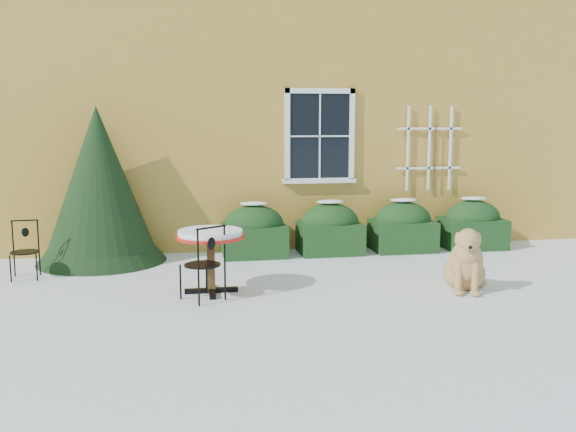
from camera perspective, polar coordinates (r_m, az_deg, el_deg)
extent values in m
plane|color=white|center=(8.39, 1.20, -7.12)|extent=(80.00, 80.00, 0.00)
cube|color=gold|center=(15.01, -4.07, 11.42)|extent=(12.00, 8.00, 6.00)
cube|color=black|center=(11.16, 2.82, 7.10)|extent=(1.05, 0.03, 1.45)
cube|color=white|center=(11.15, 2.86, 11.06)|extent=(1.23, 0.06, 0.09)
cube|color=white|center=(11.20, 2.80, 3.16)|extent=(1.23, 0.06, 0.09)
cube|color=white|center=(11.04, -0.08, 7.10)|extent=(0.09, 0.06, 1.63)
cube|color=white|center=(11.29, 5.68, 7.09)|extent=(0.09, 0.06, 1.63)
cube|color=white|center=(11.14, 2.84, 7.10)|extent=(0.02, 0.02, 1.45)
cube|color=white|center=(11.14, 2.84, 7.10)|extent=(1.05, 0.02, 0.02)
cube|color=white|center=(11.20, 2.80, 3.13)|extent=(1.29, 0.14, 0.07)
cube|color=white|center=(11.61, 10.60, 5.92)|extent=(0.04, 0.03, 1.50)
cube|color=white|center=(11.75, 12.44, 5.90)|extent=(0.04, 0.03, 1.50)
cube|color=white|center=(11.91, 14.23, 5.87)|extent=(0.04, 0.03, 1.50)
cube|color=white|center=(11.78, 12.38, 4.19)|extent=(1.20, 0.03, 0.04)
cube|color=white|center=(11.74, 12.49, 7.60)|extent=(1.20, 0.03, 0.04)
cylinder|color=#472D19|center=(11.78, 12.90, 5.16)|extent=(0.02, 0.02, 1.10)
cube|color=black|center=(10.74, -3.02, -2.17)|extent=(1.05, 0.80, 0.52)
ellipsoid|color=black|center=(10.69, -3.03, -0.80)|extent=(1.00, 0.72, 0.67)
ellipsoid|color=white|center=(10.64, -3.05, 1.12)|extent=(0.47, 0.32, 0.06)
cube|color=black|center=(10.97, 3.74, -1.95)|extent=(1.05, 0.80, 0.52)
ellipsoid|color=black|center=(10.92, 3.75, -0.60)|extent=(1.00, 0.72, 0.67)
ellipsoid|color=white|center=(10.87, 3.77, 1.28)|extent=(0.47, 0.32, 0.06)
cube|color=black|center=(11.34, 10.13, -1.71)|extent=(1.05, 0.80, 0.52)
ellipsoid|color=black|center=(11.30, 10.17, -0.41)|extent=(1.00, 0.72, 0.67)
ellipsoid|color=white|center=(11.25, 10.22, 1.41)|extent=(0.47, 0.32, 0.06)
cube|color=black|center=(11.85, 16.05, -1.47)|extent=(1.05, 0.80, 0.52)
ellipsoid|color=black|center=(11.81, 16.10, -0.22)|extent=(1.00, 0.72, 0.67)
ellipsoid|color=white|center=(11.76, 16.18, 1.52)|extent=(0.47, 0.32, 0.06)
cone|color=black|center=(10.68, -16.29, -0.76)|extent=(2.05, 2.05, 1.19)
cone|color=black|center=(10.60, -16.44, 2.69)|extent=(1.83, 1.83, 2.48)
cube|color=black|center=(8.60, -6.83, -6.57)|extent=(0.70, 0.08, 0.06)
cube|color=black|center=(8.60, -6.83, -6.57)|extent=(0.08, 0.70, 0.06)
cube|color=#54391D|center=(8.51, -6.87, -4.32)|extent=(0.10, 0.10, 0.76)
cylinder|color=red|center=(8.44, -6.92, -1.82)|extent=(0.91, 0.91, 0.04)
cylinder|color=white|center=(8.43, -6.92, -1.48)|extent=(0.84, 0.84, 0.07)
cylinder|color=black|center=(8.51, -7.26, -5.38)|extent=(0.02, 0.02, 0.45)
cylinder|color=black|center=(8.29, -9.54, -5.81)|extent=(0.02, 0.02, 0.45)
cylinder|color=black|center=(8.20, -5.61, -5.90)|extent=(0.02, 0.02, 0.45)
cylinder|color=black|center=(7.97, -7.93, -6.37)|extent=(0.02, 0.02, 0.45)
cylinder|color=black|center=(8.19, -7.62, -4.32)|extent=(0.46, 0.46, 0.02)
cylinder|color=black|center=(8.09, -5.66, -2.62)|extent=(0.02, 0.02, 0.50)
cylinder|color=black|center=(7.86, -8.01, -3.00)|extent=(0.02, 0.02, 0.50)
cylinder|color=black|center=(7.93, -6.85, -1.02)|extent=(0.39, 0.26, 0.02)
ellipsoid|color=black|center=(7.96, -6.82, -2.45)|extent=(0.12, 0.09, 0.16)
cylinder|color=black|center=(9.82, -23.44, -4.32)|extent=(0.02, 0.02, 0.39)
cylinder|color=black|center=(9.77, -21.44, -4.27)|extent=(0.02, 0.02, 0.39)
cylinder|color=black|center=(10.16, -23.14, -3.89)|extent=(0.02, 0.02, 0.39)
cylinder|color=black|center=(10.11, -21.21, -3.84)|extent=(0.02, 0.02, 0.39)
cylinder|color=black|center=(9.92, -22.37, -2.98)|extent=(0.40, 0.40, 0.02)
cylinder|color=black|center=(10.08, -23.28, -1.62)|extent=(0.02, 0.02, 0.43)
cylinder|color=black|center=(10.03, -21.33, -1.55)|extent=(0.02, 0.02, 0.43)
cylinder|color=black|center=(10.02, -22.38, -0.37)|extent=(0.38, 0.05, 0.02)
ellipsoid|color=black|center=(10.05, -22.32, -1.34)|extent=(0.11, 0.03, 0.13)
ellipsoid|color=tan|center=(9.04, 15.37, -4.91)|extent=(0.74, 0.77, 0.46)
ellipsoid|color=tan|center=(8.79, 15.56, -3.91)|extent=(0.54, 0.51, 0.57)
sphere|color=tan|center=(8.70, 15.64, -3.20)|extent=(0.35, 0.35, 0.35)
cylinder|color=tan|center=(8.68, 14.93, -5.31)|extent=(0.09, 0.09, 0.46)
cylinder|color=tan|center=(8.70, 16.29, -5.33)|extent=(0.09, 0.09, 0.46)
ellipsoid|color=tan|center=(8.68, 14.91, -6.59)|extent=(0.12, 0.16, 0.07)
ellipsoid|color=tan|center=(8.70, 16.28, -6.61)|extent=(0.12, 0.16, 0.07)
cylinder|color=tan|center=(8.68, 15.66, -2.81)|extent=(0.28, 0.31, 0.25)
sphere|color=tan|center=(8.61, 15.73, -2.07)|extent=(0.30, 0.30, 0.30)
ellipsoid|color=tan|center=(8.48, 15.82, -2.51)|extent=(0.21, 0.27, 0.13)
sphere|color=black|center=(8.38, 15.89, -2.69)|extent=(0.05, 0.05, 0.05)
ellipsoid|color=tan|center=(8.63, 14.85, -2.00)|extent=(0.10, 0.12, 0.19)
ellipsoid|color=tan|center=(8.66, 16.56, -2.04)|extent=(0.10, 0.12, 0.19)
cylinder|color=tan|center=(9.31, 16.34, -5.47)|extent=(0.15, 0.37, 0.08)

